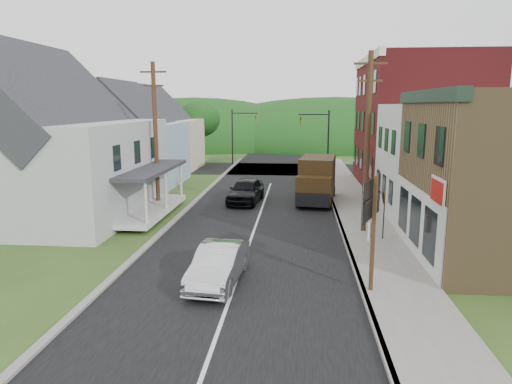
% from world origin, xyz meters
% --- Properties ---
extents(ground, '(120.00, 120.00, 0.00)m').
position_xyz_m(ground, '(0.00, 0.00, 0.00)').
color(ground, '#2D4719').
rests_on(ground, ground).
extents(road, '(9.00, 90.00, 0.02)m').
position_xyz_m(road, '(0.00, 10.00, 0.00)').
color(road, black).
rests_on(road, ground).
extents(cross_road, '(60.00, 9.00, 0.02)m').
position_xyz_m(cross_road, '(0.00, 27.00, 0.00)').
color(cross_road, black).
rests_on(cross_road, ground).
extents(sidewalk_right, '(2.80, 55.00, 0.15)m').
position_xyz_m(sidewalk_right, '(5.90, 8.00, 0.07)').
color(sidewalk_right, slate).
rests_on(sidewalk_right, ground).
extents(curb_right, '(0.20, 55.00, 0.15)m').
position_xyz_m(curb_right, '(4.55, 8.00, 0.07)').
color(curb_right, slate).
rests_on(curb_right, ground).
extents(curb_left, '(0.30, 55.00, 0.12)m').
position_xyz_m(curb_left, '(-4.65, 8.00, 0.06)').
color(curb_left, slate).
rests_on(curb_left, ground).
extents(storefront_white, '(8.00, 7.00, 6.50)m').
position_xyz_m(storefront_white, '(11.30, 7.50, 3.25)').
color(storefront_white, silver).
rests_on(storefront_white, ground).
extents(storefront_red, '(8.00, 12.00, 10.00)m').
position_xyz_m(storefront_red, '(11.30, 17.00, 5.00)').
color(storefront_red, '#5E1617').
rests_on(storefront_red, ground).
extents(house_gray, '(10.20, 12.24, 8.35)m').
position_xyz_m(house_gray, '(-12.00, 6.00, 4.23)').
color(house_gray, '#AFB2B4').
rests_on(house_gray, ground).
extents(house_blue, '(7.14, 8.16, 7.28)m').
position_xyz_m(house_blue, '(-11.00, 17.00, 3.69)').
color(house_blue, '#98B5D0').
rests_on(house_blue, ground).
extents(house_cream, '(7.14, 8.16, 7.28)m').
position_xyz_m(house_cream, '(-11.50, 26.00, 3.69)').
color(house_cream, beige).
rests_on(house_cream, ground).
extents(utility_pole_right, '(1.60, 0.26, 9.00)m').
position_xyz_m(utility_pole_right, '(5.60, 3.50, 4.66)').
color(utility_pole_right, '#472D19').
rests_on(utility_pole_right, ground).
extents(utility_pole_left, '(1.60, 0.26, 9.00)m').
position_xyz_m(utility_pole_left, '(-6.50, 8.00, 4.66)').
color(utility_pole_left, '#472D19').
rests_on(utility_pole_left, ground).
extents(traffic_signal_right, '(2.87, 0.20, 6.00)m').
position_xyz_m(traffic_signal_right, '(4.30, 23.50, 3.76)').
color(traffic_signal_right, black).
rests_on(traffic_signal_right, ground).
extents(traffic_signal_left, '(2.87, 0.20, 6.00)m').
position_xyz_m(traffic_signal_left, '(-4.30, 30.50, 3.76)').
color(traffic_signal_left, black).
rests_on(traffic_signal_left, ground).
extents(tree_left_b, '(4.80, 4.80, 6.94)m').
position_xyz_m(tree_left_b, '(-17.00, 12.00, 4.88)').
color(tree_left_b, '#382616').
rests_on(tree_left_b, ground).
extents(tree_left_c, '(5.80, 5.80, 8.41)m').
position_xyz_m(tree_left_c, '(-19.00, 20.00, 5.94)').
color(tree_left_c, '#382616').
rests_on(tree_left_c, ground).
extents(tree_left_d, '(4.80, 4.80, 6.94)m').
position_xyz_m(tree_left_d, '(-9.00, 32.00, 4.88)').
color(tree_left_d, '#382616').
rests_on(tree_left_d, ground).
extents(forested_ridge, '(90.00, 30.00, 16.00)m').
position_xyz_m(forested_ridge, '(0.00, 55.00, 0.00)').
color(forested_ridge, '#133811').
rests_on(forested_ridge, ground).
extents(silver_sedan, '(1.84, 4.40, 1.42)m').
position_xyz_m(silver_sedan, '(-0.60, -3.74, 0.71)').
color(silver_sedan, silver).
rests_on(silver_sedan, ground).
extents(dark_sedan, '(2.41, 4.93, 1.62)m').
position_xyz_m(dark_sedan, '(-1.22, 10.39, 0.81)').
color(dark_sedan, black).
rests_on(dark_sedan, ground).
extents(delivery_van, '(2.84, 5.64, 3.02)m').
position_xyz_m(delivery_van, '(3.50, 10.89, 1.53)').
color(delivery_van, '#311F0D').
rests_on(delivery_van, ground).
extents(route_sign_cluster, '(0.93, 2.14, 3.99)m').
position_xyz_m(route_sign_cluster, '(4.75, -4.18, 2.74)').
color(route_sign_cluster, '#472D19').
rests_on(route_sign_cluster, sidewalk_right).
extents(warning_sign, '(0.10, 0.65, 2.36)m').
position_xyz_m(warning_sign, '(6.30, 2.07, 1.66)').
color(warning_sign, black).
rests_on(warning_sign, sidewalk_right).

